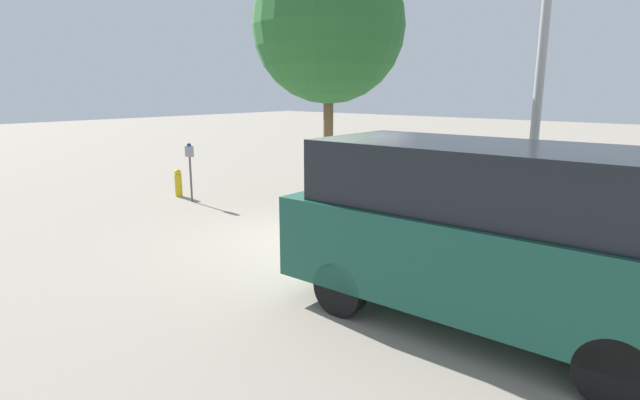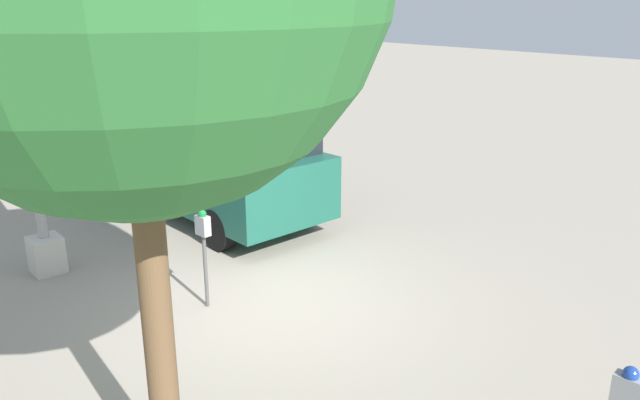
{
  "view_description": "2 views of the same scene",
  "coord_description": "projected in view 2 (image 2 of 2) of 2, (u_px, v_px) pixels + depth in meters",
  "views": [
    {
      "loc": [
        5.86,
        -6.8,
        2.77
      ],
      "look_at": [
        0.56,
        -0.66,
        0.96
      ],
      "focal_mm": 28.0,
      "sensor_mm": 36.0,
      "label": 1
    },
    {
      "loc": [
        -6.0,
        4.37,
        3.86
      ],
      "look_at": [
        0.0,
        -0.76,
        1.32
      ],
      "focal_mm": 35.0,
      "sensor_mm": 36.0,
      "label": 2
    }
  ],
  "objects": [
    {
      "name": "parked_van",
      "position": [
        211.0,
        155.0,
        11.34
      ],
      "size": [
        4.92,
        2.11,
        2.17
      ],
      "rotation": [
        0.0,
        0.0,
        0.03
      ],
      "color": "#195142",
      "rests_on": "ground"
    },
    {
      "name": "ground_plane",
      "position": [
        276.0,
        306.0,
        8.23
      ],
      "size": [
        80.0,
        80.0,
        0.0
      ],
      "primitive_type": "plane",
      "color": "gray"
    },
    {
      "name": "parking_meter_near",
      "position": [
        203.0,
        236.0,
        7.94
      ],
      "size": [
        0.21,
        0.13,
        1.34
      ],
      "rotation": [
        0.0,
        0.0,
        0.1
      ],
      "color": "#4C4C4C",
      "rests_on": "ground"
    },
    {
      "name": "lamp_post",
      "position": [
        31.0,
        149.0,
        8.71
      ],
      "size": [
        0.44,
        0.44,
        6.03
      ],
      "color": "beige",
      "rests_on": "ground"
    }
  ]
}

